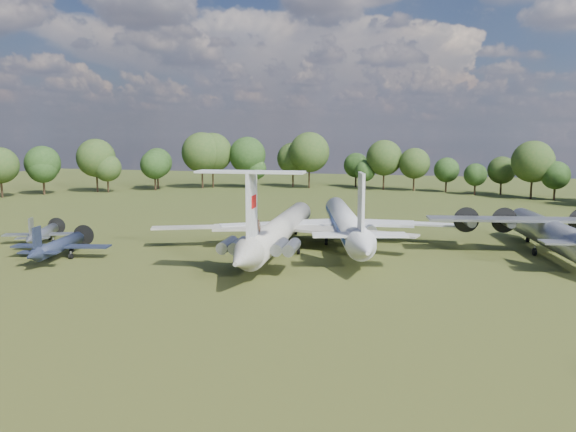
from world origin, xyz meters
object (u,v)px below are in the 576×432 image
(small_prop_west, at_px, (59,249))
(person_on_il62, at_px, (258,226))
(il62_airliner, at_px, (281,234))
(tu104_jet, at_px, (346,227))
(an12_transport, at_px, (550,237))
(small_prop_northwest, at_px, (43,236))

(small_prop_west, relative_size, person_on_il62, 10.42)
(il62_airliner, height_order, person_on_il62, person_on_il62)
(tu104_jet, bearing_deg, an12_transport, -15.95)
(small_prop_west, distance_m, person_on_il62, 27.24)
(an12_transport, height_order, small_prop_northwest, an12_transport)
(il62_airliner, xyz_separation_m, an12_transport, (34.52, 7.65, -0.02))
(tu104_jet, xyz_separation_m, person_on_il62, (-6.13, -20.43, 3.05))
(tu104_jet, bearing_deg, small_prop_west, -165.25)
(tu104_jet, distance_m, small_prop_west, 38.55)
(an12_transport, relative_size, person_on_il62, 21.49)
(small_prop_west, distance_m, small_prop_northwest, 11.41)
(small_prop_west, xyz_separation_m, small_prop_northwest, (-8.63, 7.47, -0.12))
(il62_airliner, bearing_deg, tu104_jet, 39.23)
(small_prop_northwest, relative_size, person_on_il62, 9.43)
(tu104_jet, xyz_separation_m, small_prop_west, (-33.03, -19.83, -1.16))
(small_prop_west, xyz_separation_m, person_on_il62, (26.91, -0.60, 4.21))
(il62_airliner, bearing_deg, person_on_il62, -90.00)
(an12_transport, bearing_deg, small_prop_west, -172.95)
(an12_transport, bearing_deg, tu104_jet, 168.95)
(tu104_jet, xyz_separation_m, small_prop_northwest, (-41.66, -12.36, -1.27))
(tu104_jet, bearing_deg, il62_airliner, -151.06)
(small_prop_west, bearing_deg, person_on_il62, -14.46)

